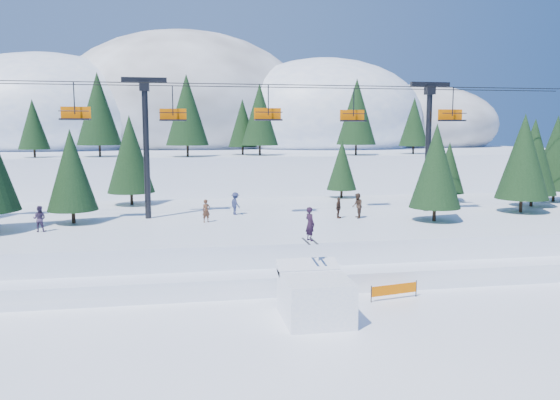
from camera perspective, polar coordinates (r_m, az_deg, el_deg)
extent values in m
plane|color=white|center=(25.59, 5.10, -13.28)|extent=(160.00, 160.00, 0.00)
cube|color=white|center=(42.31, -1.26, -3.25)|extent=(70.00, 22.00, 2.50)
cube|color=white|center=(32.85, 1.44, -7.59)|extent=(70.00, 6.00, 1.10)
cube|color=white|center=(91.53, -6.07, 3.48)|extent=(110.00, 60.00, 6.00)
ellipsoid|color=white|center=(97.58, -23.12, 8.14)|extent=(36.00, 32.40, 19.80)
ellipsoid|color=#605B59|center=(101.21, -9.99, 9.58)|extent=(44.00, 39.60, 26.40)
ellipsoid|color=white|center=(96.28, 4.65, 8.70)|extent=(34.00, 30.60, 19.72)
ellipsoid|color=#605B59|center=(108.59, 14.18, 7.65)|extent=(30.00, 27.00, 15.00)
cylinder|color=black|center=(63.72, -9.62, 5.08)|extent=(0.26, 0.26, 1.31)
cone|color=#193618|center=(63.72, -9.71, 9.29)|extent=(4.87, 4.87, 8.05)
cylinder|color=black|center=(66.55, -2.12, 5.22)|extent=(0.26, 0.26, 1.20)
cone|color=#193618|center=(66.54, -2.14, 8.92)|extent=(4.47, 4.47, 7.40)
cylinder|color=black|center=(67.49, 7.94, 5.22)|extent=(0.26, 0.26, 1.29)
cone|color=#193618|center=(67.49, 8.01, 9.14)|extent=(4.80, 4.80, 7.93)
cylinder|color=black|center=(66.13, -18.31, 4.90)|extent=(0.26, 0.26, 1.34)
cone|color=#193618|center=(66.14, -18.47, 9.04)|extent=(4.97, 4.97, 8.22)
cylinder|color=black|center=(72.75, 13.74, 5.11)|extent=(0.26, 0.26, 1.01)
cone|color=#193618|center=(72.72, 13.83, 7.95)|extent=(3.74, 3.74, 6.19)
cylinder|color=black|center=(66.85, -24.25, 4.47)|extent=(0.26, 0.26, 0.90)
cone|color=#193618|center=(66.81, -24.40, 7.23)|extent=(3.36, 3.36, 5.55)
cylinder|color=black|center=(68.59, -3.92, 5.17)|extent=(0.26, 0.26, 0.96)
cone|color=#193618|center=(68.56, -3.94, 8.04)|extent=(3.58, 3.58, 5.92)
cube|color=white|center=(26.50, 3.68, -10.17)|extent=(3.07, 3.79, 2.08)
cube|color=white|center=(27.72, 2.90, -7.03)|extent=(3.07, 1.33, 0.74)
imported|color=black|center=(27.25, 3.14, -2.50)|extent=(0.62, 0.73, 1.71)
cube|color=black|center=(27.37, 2.72, -4.31)|extent=(0.11, 1.65, 0.03)
cube|color=black|center=(27.46, 3.54, -4.28)|extent=(0.11, 1.65, 0.03)
cylinder|color=black|center=(41.23, -13.79, 5.01)|extent=(0.44, 0.44, 10.00)
cube|color=black|center=(41.36, -14.01, 12.09)|extent=(3.20, 0.35, 0.35)
cube|color=black|center=(41.32, -13.99, 11.47)|extent=(0.70, 0.70, 0.70)
cylinder|color=black|center=(45.46, 15.20, 5.16)|extent=(0.44, 0.44, 10.00)
cube|color=black|center=(45.59, 15.42, 11.58)|extent=(3.20, 0.35, 0.35)
cube|color=black|center=(45.55, 15.40, 11.01)|extent=(0.70, 0.70, 0.70)
cylinder|color=black|center=(40.91, 1.79, 11.93)|extent=(46.00, 0.06, 0.06)
cylinder|color=black|center=(43.26, 1.12, 11.68)|extent=(46.00, 0.06, 0.06)
cylinder|color=black|center=(40.64, -20.72, 9.95)|extent=(0.08, 0.08, 2.20)
cube|color=black|center=(40.59, -20.63, 7.91)|extent=(2.00, 0.75, 0.12)
cube|color=#E36100|center=(40.97, -20.56, 8.53)|extent=(2.00, 0.10, 0.85)
cylinder|color=black|center=(40.26, -20.75, 8.69)|extent=(2.00, 0.06, 0.06)
cylinder|color=black|center=(42.38, -11.16, 10.15)|extent=(0.08, 0.08, 2.20)
cube|color=black|center=(42.33, -11.11, 8.19)|extent=(2.00, 0.75, 0.12)
cube|color=#E36100|center=(42.72, -11.12, 8.78)|extent=(2.00, 0.10, 0.85)
cylinder|color=black|center=(41.99, -11.14, 8.94)|extent=(2.00, 0.06, 0.06)
cylinder|color=black|center=(40.46, -1.23, 10.42)|extent=(0.08, 0.08, 2.20)
cube|color=black|center=(40.40, -1.23, 8.37)|extent=(2.00, 0.75, 0.12)
cube|color=#E36100|center=(40.79, -1.31, 8.99)|extent=(2.00, 0.10, 0.85)
cylinder|color=black|center=(40.07, -1.15, 9.17)|extent=(2.00, 0.06, 0.06)
cylinder|color=black|center=(44.46, 7.71, 10.07)|extent=(0.08, 0.08, 2.20)
cube|color=black|center=(44.41, 7.68, 8.21)|extent=(2.00, 0.75, 0.12)
cube|color=#E36100|center=(44.79, 7.54, 8.78)|extent=(2.00, 0.10, 0.85)
cylinder|color=black|center=(44.09, 7.83, 8.93)|extent=(2.00, 0.06, 0.06)
cylinder|color=black|center=(45.03, 17.62, 9.77)|extent=(0.08, 0.08, 2.20)
cube|color=black|center=(44.98, 17.55, 7.92)|extent=(2.00, 0.75, 0.12)
cube|color=#E36100|center=(45.33, 17.35, 8.49)|extent=(2.00, 0.10, 0.85)
cylinder|color=black|center=(44.68, 17.78, 8.63)|extent=(2.00, 0.06, 0.06)
cylinder|color=black|center=(47.50, 23.85, -0.52)|extent=(0.26, 0.26, 1.09)
cone|color=#193618|center=(47.17, 24.10, 4.18)|extent=(4.06, 4.06, 6.72)
cylinder|color=black|center=(51.65, 24.77, -0.02)|extent=(0.26, 0.26, 1.05)
cone|color=#193618|center=(51.36, 24.99, 4.14)|extent=(3.90, 3.90, 6.45)
cylinder|color=black|center=(56.01, 26.66, 0.42)|extent=(0.26, 0.26, 1.10)
cone|color=#193618|center=(55.73, 26.89, 4.43)|extent=(4.08, 4.08, 6.75)
cylinder|color=black|center=(52.60, 17.14, 0.29)|extent=(0.26, 0.26, 0.76)
cone|color=#193618|center=(52.36, 17.25, 3.26)|extent=(2.84, 2.84, 4.69)
cylinder|color=black|center=(49.56, -15.24, 0.14)|extent=(0.26, 0.26, 1.10)
cone|color=#193618|center=(49.25, -15.39, 4.67)|extent=(4.07, 4.07, 6.73)
cylinder|color=black|center=(53.33, 6.44, 0.67)|extent=(0.26, 0.26, 0.78)
cone|color=#193618|center=(53.09, 6.48, 3.66)|extent=(2.89, 2.89, 4.79)
cylinder|color=black|center=(40.97, -20.77, -1.64)|extent=(0.26, 0.26, 0.92)
cone|color=#193618|center=(40.62, -20.98, 2.96)|extent=(3.43, 3.43, 5.68)
cylinder|color=black|center=(40.79, 15.81, -1.44)|extent=(0.26, 0.26, 0.98)
cone|color=#193618|center=(40.42, 15.98, 3.46)|extent=(3.63, 3.63, 6.01)
imported|color=#402B20|center=(40.71, 6.13, -0.82)|extent=(0.83, 0.96, 1.56)
imported|color=#3C2D49|center=(38.32, -23.84, -1.80)|extent=(0.88, 0.72, 1.69)
imported|color=#1B312E|center=(47.96, 16.18, 0.34)|extent=(1.08, 0.99, 1.85)
imported|color=#252C4F|center=(42.28, -4.68, -0.37)|extent=(1.04, 1.29, 1.75)
imported|color=#512F1D|center=(39.02, -7.72, -1.14)|extent=(0.69, 0.57, 1.63)
imported|color=#3C2A1F|center=(40.83, 8.09, -0.60)|extent=(0.62, 1.15, 1.87)
cylinder|color=black|center=(29.43, 9.52, -9.67)|extent=(0.06, 0.06, 0.90)
cylinder|color=black|center=(30.90, 14.04, -8.96)|extent=(0.06, 0.06, 0.90)
cube|color=#E36100|center=(30.11, 11.84, -9.13)|extent=(2.75, 0.58, 0.55)
cylinder|color=black|center=(35.77, 18.96, -6.92)|extent=(0.06, 0.06, 0.90)
cylinder|color=black|center=(36.54, 23.26, -6.82)|extent=(0.06, 0.06, 0.90)
cube|color=#E36100|center=(36.10, 21.14, -6.72)|extent=(2.71, 0.77, 0.55)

